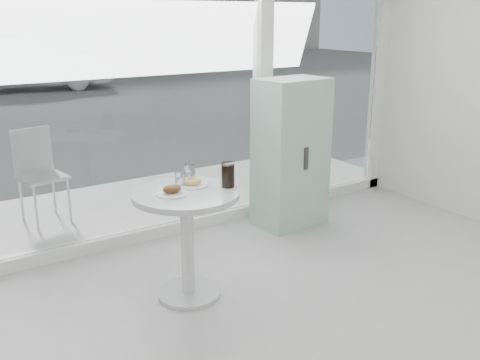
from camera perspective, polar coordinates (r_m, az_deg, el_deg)
storefront at (r=4.62m, az=-6.17°, el=14.88°), size 5.00×0.14×3.00m
main_table at (r=3.63m, az=-5.71°, el=-4.50°), size 0.72×0.72×0.77m
patio_deck at (r=5.63m, az=-10.02°, el=-2.42°), size 5.60×1.60×0.05m
mint_cabinet at (r=4.91m, az=5.44°, el=2.85°), size 0.66×0.47×1.36m
patio_chair at (r=5.22m, az=-20.67°, el=1.06°), size 0.43×0.43×0.86m
car_silver at (r=15.27m, az=-21.67°, el=11.36°), size 4.22×2.13×1.33m
plate_fritter at (r=3.50m, az=-7.23°, el=-1.15°), size 0.20×0.20×0.07m
plate_donut at (r=3.67m, az=-5.16°, el=-0.31°), size 0.22×0.22×0.05m
water_tumbler_a at (r=3.66m, az=-6.47°, el=0.04°), size 0.07×0.07×0.11m
water_tumbler_b at (r=3.72m, az=-5.41°, el=0.55°), size 0.08×0.08×0.13m
cola_glass at (r=3.61m, az=-1.30°, el=0.51°), size 0.09×0.09×0.17m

